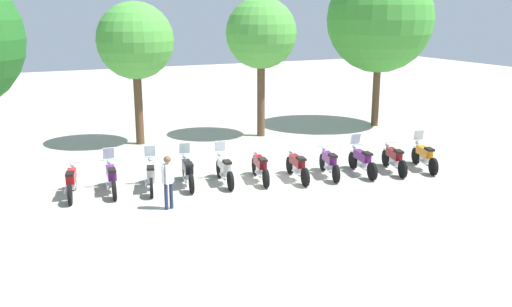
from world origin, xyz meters
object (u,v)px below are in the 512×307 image
(person_0, at_px, (168,178))
(motorcycle_8, at_px, (362,160))
(motorcycle_1, at_px, (111,177))
(tree_2, at_px, (261,34))
(motorcycle_2, at_px, (151,175))
(motorcycle_5, at_px, (260,167))
(motorcycle_7, at_px, (329,163))
(tree_1, at_px, (135,41))
(motorcycle_4, at_px, (224,169))
(motorcycle_10, at_px, (424,156))
(motorcycle_6, at_px, (297,166))
(tree_3, at_px, (380,19))
(motorcycle_9, at_px, (394,158))
(motorcycle_3, at_px, (188,171))
(motorcycle_0, at_px, (71,181))

(person_0, bearing_deg, motorcycle_8, -97.39)
(motorcycle_1, xyz_separation_m, tree_2, (8.00, 5.60, 4.19))
(motorcycle_2, relative_size, motorcycle_5, 0.99)
(motorcycle_7, relative_size, tree_1, 0.35)
(motorcycle_8, bearing_deg, motorcycle_2, 88.41)
(motorcycle_4, xyz_separation_m, motorcycle_10, (7.41, -1.47, 0.00))
(motorcycle_1, distance_m, motorcycle_2, 1.26)
(motorcycle_1, relative_size, tree_1, 0.36)
(motorcycle_8, height_order, tree_1, tree_1)
(motorcycle_1, bearing_deg, tree_1, -15.48)
(motorcycle_10, bearing_deg, tree_2, 39.10)
(motorcycle_5, distance_m, tree_2, 8.29)
(motorcycle_6, bearing_deg, motorcycle_2, 86.98)
(tree_1, bearing_deg, tree_3, -5.08)
(motorcycle_4, distance_m, motorcycle_9, 6.30)
(motorcycle_1, distance_m, motorcycle_3, 2.50)
(motorcycle_0, distance_m, motorcycle_6, 7.53)
(motorcycle_2, distance_m, tree_3, 14.96)
(motorcycle_2, height_order, motorcycle_10, same)
(motorcycle_7, xyz_separation_m, motorcycle_10, (3.71, -0.69, 0.01))
(motorcycle_8, bearing_deg, motorcycle_0, 88.96)
(person_0, distance_m, tree_3, 15.71)
(motorcycle_0, distance_m, motorcycle_10, 12.53)
(person_0, bearing_deg, motorcycle_0, 33.16)
(motorcycle_4, bearing_deg, motorcycle_7, -94.44)
(motorcycle_5, relative_size, tree_2, 0.34)
(motorcycle_10, bearing_deg, motorcycle_3, 95.83)
(motorcycle_4, bearing_deg, motorcycle_8, -94.31)
(motorcycle_2, bearing_deg, tree_2, -35.32)
(motorcycle_3, relative_size, tree_1, 0.35)
(motorcycle_1, xyz_separation_m, motorcycle_4, (3.70, -0.61, 0.00))
(motorcycle_2, bearing_deg, motorcycle_4, -84.48)
(motorcycle_1, relative_size, motorcycle_4, 1.00)
(motorcycle_7, bearing_deg, tree_3, -31.24)
(motorcycle_10, bearing_deg, motorcycle_4, 95.83)
(tree_2, bearing_deg, motorcycle_9, -75.98)
(tree_2, bearing_deg, motorcycle_7, -94.88)
(motorcycle_5, height_order, motorcycle_7, same)
(motorcycle_10, height_order, person_0, person_0)
(motorcycle_3, distance_m, motorcycle_8, 6.30)
(motorcycle_0, distance_m, motorcycle_4, 4.99)
(motorcycle_5, distance_m, motorcycle_6, 1.30)
(motorcycle_5, height_order, motorcycle_10, motorcycle_10)
(motorcycle_9, height_order, tree_3, tree_3)
(motorcycle_0, height_order, person_0, person_0)
(motorcycle_3, bearing_deg, motorcycle_0, 92.23)
(motorcycle_5, bearing_deg, tree_3, -45.73)
(tree_3, bearing_deg, tree_1, 174.92)
(motorcycle_1, bearing_deg, motorcycle_0, 90.02)
(tree_2, bearing_deg, motorcycle_8, -84.98)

